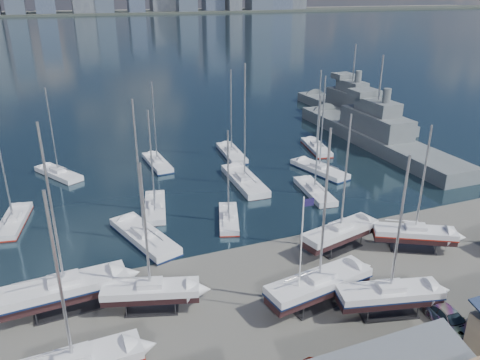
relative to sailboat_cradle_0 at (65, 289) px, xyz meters
name	(u,v)px	position (x,y,z in m)	size (l,w,h in m)	color
ground	(293,294)	(20.13, -5.53, -2.15)	(1400.00, 1400.00, 0.00)	#605E59
water	(76,33)	(20.13, 304.47, -2.30)	(1400.00, 600.00, 0.40)	#172A35
far_shore	(60,14)	(20.13, 564.47, -1.05)	(1400.00, 80.00, 2.20)	#2D332D
sailboat_cradle_0	(65,289)	(0.00, 0.00, 0.00)	(11.13, 3.74, 17.59)	#2D2D33
sailboat_cradle_2	(151,291)	(7.10, -2.92, -0.17)	(8.96, 4.84, 14.24)	#2D2D33
sailboat_cradle_3	(319,284)	(21.58, -7.71, -0.04)	(10.80, 4.46, 16.87)	#2D2D33
sailboat_cradle_4	(340,232)	(28.92, 0.08, -0.10)	(9.83, 4.72, 15.50)	#2D2D33
sailboat_cradle_5	(390,295)	(26.66, -11.29, -0.13)	(9.66, 4.77, 15.11)	#2D2D33
sailboat_cradle_6	(415,234)	(36.46, -3.14, -0.16)	(8.91, 6.50, 14.41)	#2D2D33
sailboat_moored_1	(14,222)	(-5.37, 19.98, -1.85)	(4.36, 9.78, 14.13)	black
sailboat_moored_2	(59,174)	(0.36, 35.04, -1.83)	(7.04, 9.70, 14.50)	black
sailboat_moored_3	(144,238)	(8.89, 9.94, -1.84)	(6.57, 12.09, 17.41)	black
sailboat_moored_4	(155,208)	(11.76, 17.40, -1.83)	(4.54, 9.71, 14.14)	black
sailboat_moored_5	(157,164)	(15.73, 34.17, -1.85)	(3.35, 9.86, 14.50)	black
sailboat_moored_6	(229,219)	(19.67, 10.85, -1.84)	(4.87, 8.63, 12.44)	black
sailboat_moored_7	(245,182)	(26.11, 21.35, -1.83)	(3.92, 12.45, 18.61)	black
sailboat_moored_8	(231,154)	(28.86, 34.18, -1.85)	(3.73, 10.66, 15.64)	black
sailboat_moored_9	(314,192)	(33.95, 14.23, -1.83)	(3.94, 10.07, 14.81)	black
sailboat_moored_10	(319,171)	(39.02, 21.49, -1.84)	(5.51, 11.10, 15.98)	black
sailboat_moored_11	(316,148)	(44.35, 31.53, -1.85)	(4.73, 10.39, 15.00)	black
naval_ship_east	(374,136)	(56.05, 30.44, -0.49)	(7.88, 44.30, 17.98)	slate
naval_ship_west	(350,109)	(63.86, 49.94, -0.48)	(6.59, 38.26, 17.44)	slate
car_d	(449,319)	(30.51, -14.64, -1.39)	(2.13, 5.25, 1.52)	gray
flagpole	(302,249)	(19.29, -8.21, 4.42)	(1.02, 0.12, 11.47)	white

